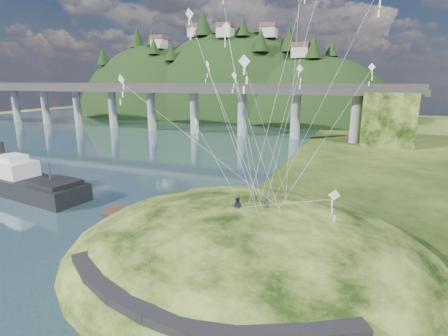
% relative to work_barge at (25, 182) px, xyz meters
% --- Properties ---
extents(ground, '(320.00, 320.00, 0.00)m').
position_rel_work_barge_xyz_m(ground, '(26.94, -7.00, -1.78)').
color(ground, black).
rests_on(ground, ground).
extents(grass_hill, '(36.00, 32.00, 13.00)m').
position_rel_work_barge_xyz_m(grass_hill, '(34.94, -5.00, -3.28)').
color(grass_hill, black).
rests_on(grass_hill, ground).
extents(footpath, '(22.29, 5.84, 0.83)m').
position_rel_work_barge_xyz_m(footpath, '(34.40, -16.75, 0.30)').
color(footpath, black).
rests_on(footpath, ground).
extents(bridge, '(160.00, 11.00, 15.00)m').
position_rel_work_barge_xyz_m(bridge, '(0.48, 63.06, 7.92)').
color(bridge, '#2D2B2B').
rests_on(bridge, ground).
extents(far_ridge, '(153.00, 70.00, 94.50)m').
position_rel_work_barge_xyz_m(far_ridge, '(-16.64, 115.17, -9.22)').
color(far_ridge, black).
rests_on(far_ridge, ground).
extents(work_barge, '(20.90, 8.14, 7.12)m').
position_rel_work_barge_xyz_m(work_barge, '(0.00, 0.00, 0.00)').
color(work_barge, black).
rests_on(work_barge, ground).
extents(wooden_dock, '(16.19, 6.02, 1.15)m').
position_rel_work_barge_xyz_m(wooden_dock, '(23.73, 0.05, -1.28)').
color(wooden_dock, '#3A1F18').
rests_on(wooden_dock, ground).
extents(kite_flyers, '(3.22, 1.66, 1.90)m').
position_rel_work_barge_xyz_m(kite_flyers, '(34.89, -5.85, 4.11)').
color(kite_flyers, '#272734').
rests_on(kite_flyers, ground).
extents(kite_swarm, '(19.81, 15.99, 21.73)m').
position_rel_work_barge_xyz_m(kite_swarm, '(34.38, -2.60, 16.10)').
color(kite_swarm, silver).
rests_on(kite_swarm, ground).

